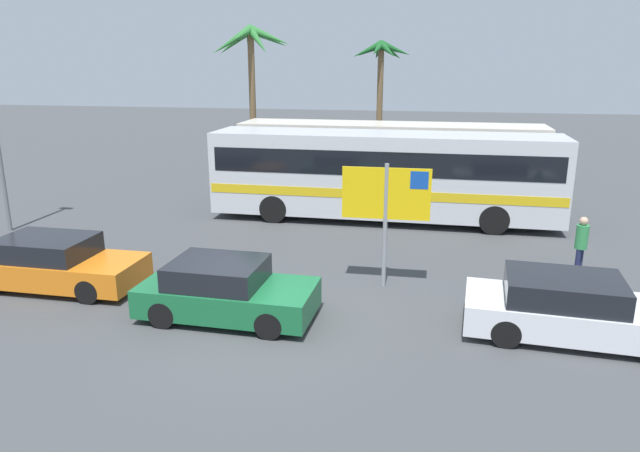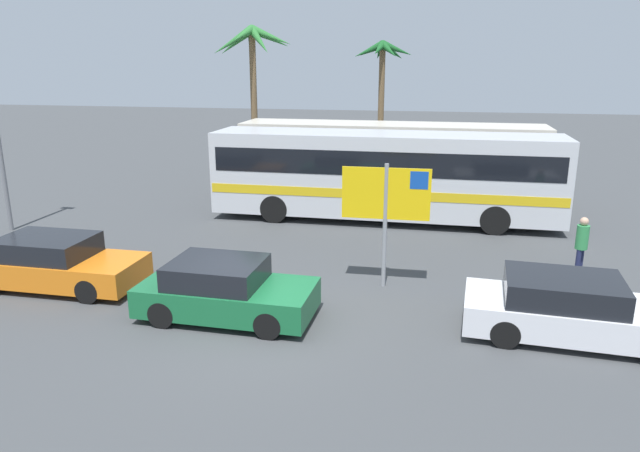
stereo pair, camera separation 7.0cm
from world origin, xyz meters
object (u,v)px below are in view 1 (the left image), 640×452
at_px(car_green, 225,291).
at_px(bus_front_coach, 384,172).
at_px(car_white, 572,309).
at_px(ferry_sign, 388,199).
at_px(bus_rear_coach, 389,157).
at_px(pedestrian_by_bus, 581,242).
at_px(car_orange, 55,263).

bearing_deg(car_green, bus_front_coach, 75.08).
height_order(bus_front_coach, car_white, bus_front_coach).
bearing_deg(ferry_sign, bus_rear_coach, 93.46).
bearing_deg(bus_front_coach, car_green, -106.22).
distance_m(ferry_sign, pedestrian_by_bus, 5.46).
height_order(bus_front_coach, bus_rear_coach, same).
bearing_deg(bus_rear_coach, pedestrian_by_bus, -55.00).
height_order(ferry_sign, car_white, ferry_sign).
distance_m(ferry_sign, car_green, 4.59).
xyz_separation_m(bus_rear_coach, car_white, (4.85, -12.12, -1.15)).
bearing_deg(bus_rear_coach, car_green, -101.60).
distance_m(car_orange, car_white, 12.37).
bearing_deg(pedestrian_by_bus, bus_front_coach, 172.63).
distance_m(bus_rear_coach, pedestrian_by_bus, 10.16).
bearing_deg(bus_rear_coach, ferry_sign, -85.49).
bearing_deg(car_green, ferry_sign, 39.22).
xyz_separation_m(car_orange, car_white, (12.37, -0.42, 0.00)).
bearing_deg(pedestrian_by_bus, car_orange, -132.48).
height_order(ferry_sign, car_orange, ferry_sign).
relative_size(car_orange, car_green, 1.11).
distance_m(car_white, car_green, 7.45).
xyz_separation_m(bus_rear_coach, ferry_sign, (0.79, -9.97, 0.54)).
xyz_separation_m(car_white, pedestrian_by_bus, (0.96, 3.82, 0.35)).
distance_m(car_white, pedestrian_by_bus, 3.95).
bearing_deg(ferry_sign, car_green, -143.14).
relative_size(bus_front_coach, car_green, 3.14).
bearing_deg(car_orange, pedestrian_by_bus, 14.61).
xyz_separation_m(ferry_sign, car_orange, (-8.30, -1.73, -1.69)).
bearing_deg(car_white, bus_rear_coach, 115.61).
bearing_deg(car_white, bus_front_coach, 122.42).
xyz_separation_m(bus_front_coach, bus_rear_coach, (-0.09, 3.40, 0.00)).
relative_size(ferry_sign, pedestrian_by_bus, 1.91).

